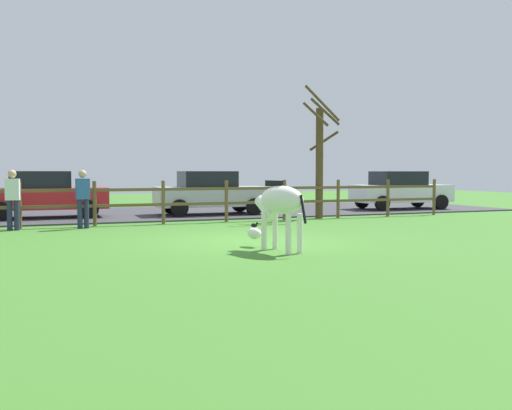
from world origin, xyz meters
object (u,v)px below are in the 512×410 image
(parked_car_silver, at_px, (210,192))
(visitor_right_of_tree, at_px, (83,196))
(parked_car_white, at_px, (400,190))
(bare_tree, at_px, (320,157))
(visitor_left_of_tree, at_px, (13,197))
(crow_on_grass, at_px, (255,225))
(zebra, at_px, (279,205))
(parked_car_red, at_px, (44,194))

(parked_car_silver, bearing_deg, visitor_right_of_tree, -145.61)
(parked_car_white, xyz_separation_m, visitor_right_of_tree, (-12.97, -3.23, 0.06))
(bare_tree, bearing_deg, visitor_left_of_tree, -176.91)
(crow_on_grass, bearing_deg, visitor_right_of_tree, 154.41)
(zebra, distance_m, parked_car_white, 13.65)
(zebra, bearing_deg, parked_car_red, 112.03)
(bare_tree, xyz_separation_m, parked_car_white, (5.15, 2.58, -1.25))
(parked_car_silver, distance_m, visitor_left_of_tree, 7.24)
(zebra, bearing_deg, crow_on_grass, 74.74)
(visitor_left_of_tree, bearing_deg, parked_car_red, 76.28)
(crow_on_grass, bearing_deg, bare_tree, 38.22)
(zebra, relative_size, parked_car_white, 0.46)
(crow_on_grass, distance_m, visitor_right_of_tree, 4.88)
(parked_car_red, height_order, visitor_left_of_tree, visitor_left_of_tree)
(zebra, height_order, visitor_left_of_tree, visitor_left_of_tree)
(parked_car_red, distance_m, visitor_right_of_tree, 3.95)
(bare_tree, distance_m, crow_on_grass, 4.84)
(parked_car_silver, height_order, visitor_right_of_tree, visitor_right_of_tree)
(bare_tree, distance_m, visitor_right_of_tree, 7.93)
(zebra, bearing_deg, visitor_left_of_tree, 127.91)
(zebra, xyz_separation_m, visitor_left_of_tree, (-5.01, 6.43, -0.02))
(parked_car_red, xyz_separation_m, visitor_right_of_tree, (0.91, -3.84, 0.06))
(bare_tree, xyz_separation_m, crow_on_grass, (-3.47, -2.73, -1.97))
(crow_on_grass, relative_size, visitor_left_of_tree, 0.13)
(parked_car_white, bearing_deg, bare_tree, -153.41)
(parked_car_white, bearing_deg, parked_car_red, 177.49)
(crow_on_grass, relative_size, parked_car_silver, 0.05)
(parked_car_white, relative_size, parked_car_red, 1.02)
(crow_on_grass, height_order, visitor_left_of_tree, visitor_left_of_tree)
(bare_tree, distance_m, parked_car_red, 9.37)
(visitor_left_of_tree, height_order, visitor_right_of_tree, same)
(parked_car_red, bearing_deg, visitor_left_of_tree, -103.72)
(visitor_left_of_tree, bearing_deg, visitor_right_of_tree, -4.21)
(bare_tree, relative_size, visitor_left_of_tree, 2.71)
(parked_car_silver, height_order, parked_car_red, same)
(crow_on_grass, relative_size, parked_car_red, 0.05)
(bare_tree, height_order, visitor_right_of_tree, bare_tree)
(visitor_right_of_tree, bearing_deg, visitor_left_of_tree, 175.79)
(bare_tree, xyz_separation_m, zebra, (-4.62, -6.95, -1.17))
(crow_on_grass, bearing_deg, parked_car_red, 131.57)
(bare_tree, relative_size, crow_on_grass, 20.67)
(visitor_right_of_tree, bearing_deg, parked_car_white, 13.99)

